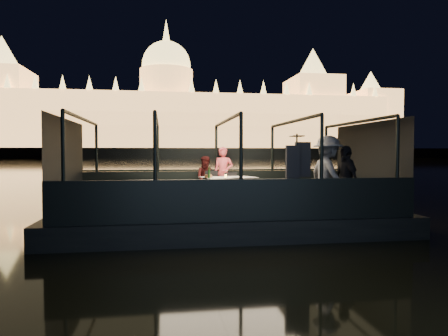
{
  "coord_description": "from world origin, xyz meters",
  "views": [
    {
      "loc": [
        -1.63,
        -10.31,
        1.95
      ],
      "look_at": [
        0.0,
        0.4,
        1.55
      ],
      "focal_mm": 32.0,
      "sensor_mm": 36.0,
      "label": 1
    }
  ],
  "objects": [
    {
      "name": "dining_table_central",
      "position": [
        0.22,
        1.05,
        0.89
      ],
      "size": [
        1.67,
        1.39,
        0.77
      ],
      "primitive_type": "cube",
      "rotation": [
        0.0,
        0.0,
        0.26
      ],
      "color": "white",
      "rests_on": "boat_deck"
    },
    {
      "name": "wine_glass_white",
      "position": [
        -0.38,
        0.68,
        1.36
      ],
      "size": [
        0.08,
        0.08,
        0.18
      ],
      "primitive_type": null,
      "rotation": [
        0.0,
        0.0,
        -0.33
      ],
      "color": "white",
      "rests_on": "dining_table_central"
    },
    {
      "name": "boat_hull",
      "position": [
        0.0,
        0.0,
        0.0
      ],
      "size": [
        8.6,
        4.4,
        1.0
      ],
      "primitive_type": "cube",
      "color": "black",
      "rests_on": "river_water"
    },
    {
      "name": "passenger_stripe",
      "position": [
        2.21,
        -1.4,
        1.35
      ],
      "size": [
        0.87,
        1.3,
        1.87
      ],
      "primitive_type": "imported",
      "rotation": [
        0.0,
        0.0,
        1.73
      ],
      "color": "silver",
      "rests_on": "boat_deck"
    },
    {
      "name": "coat_stand",
      "position": [
        1.32,
        -1.75,
        1.4
      ],
      "size": [
        0.57,
        0.48,
        1.89
      ],
      "primitive_type": null,
      "rotation": [
        0.0,
        0.0,
        -0.11
      ],
      "color": "black",
      "rests_on": "boat_deck"
    },
    {
      "name": "river_water",
      "position": [
        0.0,
        80.0,
        0.0
      ],
      "size": [
        500.0,
        500.0,
        0.0
      ],
      "primitive_type": "plane",
      "color": "black",
      "rests_on": "ground"
    },
    {
      "name": "parliament_building",
      "position": [
        0.0,
        175.0,
        29.0
      ],
      "size": [
        220.0,
        32.0,
        60.0
      ],
      "primitive_type": null,
      "color": "#F2D18C",
      "rests_on": "embankment"
    },
    {
      "name": "gunwale_port",
      "position": [
        0.0,
        2.0,
        0.95
      ],
      "size": [
        8.0,
        0.08,
        0.9
      ],
      "primitive_type": "cube",
      "color": "black",
      "rests_on": "boat_deck"
    },
    {
      "name": "wine_glass_red",
      "position": [
        0.18,
        1.03,
        1.36
      ],
      "size": [
        0.08,
        0.08,
        0.19
      ],
      "primitive_type": null,
      "rotation": [
        0.0,
        0.0,
        -0.43
      ],
      "color": "silver",
      "rests_on": "dining_table_central"
    },
    {
      "name": "dining_table_aft",
      "position": [
        -2.46,
        1.09,
        0.89
      ],
      "size": [
        1.44,
        1.17,
        0.68
      ],
      "primitive_type": "cube",
      "rotation": [
        0.0,
        0.0,
        0.21
      ],
      "color": "beige",
      "rests_on": "boat_deck"
    },
    {
      "name": "chair_port_left",
      "position": [
        -0.2,
        1.5,
        0.95
      ],
      "size": [
        0.56,
        0.56,
        0.91
      ],
      "primitive_type": "cube",
      "rotation": [
        0.0,
        0.0,
        -0.39
      ],
      "color": "black",
      "rests_on": "boat_deck"
    },
    {
      "name": "end_wall_aft",
      "position": [
        4.0,
        0.0,
        1.65
      ],
      "size": [
        0.02,
        4.0,
        2.3
      ],
      "primitive_type": null,
      "color": "black",
      "rests_on": "boat_deck"
    },
    {
      "name": "wine_bottle",
      "position": [
        -0.38,
        0.63,
        1.42
      ],
      "size": [
        0.08,
        0.08,
        0.29
      ],
      "primitive_type": "cylinder",
      "rotation": [
        0.0,
        0.0,
        0.32
      ],
      "color": "#163D16",
      "rests_on": "dining_table_central"
    },
    {
      "name": "gunwale_starboard",
      "position": [
        0.0,
        -2.0,
        0.95
      ],
      "size": [
        8.0,
        0.08,
        0.9
      ],
      "primitive_type": "cube",
      "color": "black",
      "rests_on": "boat_deck"
    },
    {
      "name": "embankment",
      "position": [
        0.0,
        210.0,
        1.0
      ],
      "size": [
        400.0,
        140.0,
        6.0
      ],
      "primitive_type": "cube",
      "color": "#423D33",
      "rests_on": "ground"
    },
    {
      "name": "cabin_glass_port",
      "position": [
        0.0,
        2.0,
        2.1
      ],
      "size": [
        8.0,
        0.02,
        1.4
      ],
      "primitive_type": null,
      "color": "#99B2B2",
      "rests_on": "gunwale_port"
    },
    {
      "name": "cabin_roof_glass",
      "position": [
        0.0,
        0.0,
        2.8
      ],
      "size": [
        8.0,
        4.0,
        0.02
      ],
      "primitive_type": null,
      "color": "#99B2B2",
      "rests_on": "boat_deck"
    },
    {
      "name": "person_woman_coral",
      "position": [
        0.19,
        1.77,
        1.25
      ],
      "size": [
        0.68,
        0.54,
        1.65
      ],
      "primitive_type": "imported",
      "rotation": [
        0.0,
        0.0,
        -0.27
      ],
      "color": "#EF575F",
      "rests_on": "boat_deck"
    },
    {
      "name": "canopy_ribs",
      "position": [
        0.0,
        0.0,
        1.65
      ],
      "size": [
        8.0,
        4.0,
        2.3
      ],
      "primitive_type": null,
      "color": "black",
      "rests_on": "boat_deck"
    },
    {
      "name": "plate_near",
      "position": [
        0.35,
        0.63,
        1.27
      ],
      "size": [
        0.35,
        0.35,
        0.02
      ],
      "primitive_type": "cylinder",
      "rotation": [
        0.0,
        0.0,
        -0.42
      ],
      "color": "silver",
      "rests_on": "dining_table_central"
    },
    {
      "name": "boat_deck",
      "position": [
        0.0,
        0.0,
        0.48
      ],
      "size": [
        8.0,
        4.0,
        0.04
      ],
      "primitive_type": "cube",
      "color": "black",
      "rests_on": "boat_hull"
    },
    {
      "name": "end_wall_fore",
      "position": [
        -4.0,
        0.0,
        1.65
      ],
      "size": [
        0.02,
        4.0,
        2.3
      ],
      "primitive_type": null,
      "color": "black",
      "rests_on": "boat_deck"
    },
    {
      "name": "cabin_glass_starboard",
      "position": [
        0.0,
        -2.0,
        2.1
      ],
      "size": [
        8.0,
        0.02,
        1.4
      ],
      "primitive_type": null,
      "color": "#99B2B2",
      "rests_on": "gunwale_starboard"
    },
    {
      "name": "amber_candle",
      "position": [
        0.1,
        0.77,
        1.31
      ],
      "size": [
        0.08,
        0.08,
        0.09
      ],
      "primitive_type": "cylinder",
      "rotation": [
        0.0,
        0.0,
        0.35
      ],
      "color": "yellow",
      "rests_on": "dining_table_central"
    },
    {
      "name": "plate_far",
      "position": [
        -0.38,
        0.89,
        1.27
      ],
      "size": [
        0.27,
        0.27,
        0.02
      ],
      "primitive_type": "cylinder",
      "rotation": [
        0.0,
        0.0,
        0.02
      ],
      "color": "silver",
      "rests_on": "dining_table_central"
    },
    {
      "name": "bread_basket",
      "position": [
        -0.38,
        0.79,
        1.31
      ],
      "size": [
        0.28,
        0.28,
        0.09
      ],
      "primitive_type": "cylinder",
      "rotation": [
        0.0,
        0.0,
        -0.41
      ],
      "color": "brown",
      "rests_on": "dining_table_central"
    },
    {
      "name": "chair_port_right",
      "position": [
        0.4,
        1.5,
        0.95
      ],
      "size": [
        0.42,
        0.42,
        0.85
      ],
      "primitive_type": "cube",
      "rotation": [
        0.0,
        0.0,
        -0.06
      ],
      "color": "black",
      "rests_on": "boat_deck"
    },
    {
      "name": "passenger_dark",
      "position": [
        2.69,
        -1.33,
        1.35
      ],
      "size": [
        0.46,
        0.98,
        1.64
      ],
      "primitive_type": "imported",
      "rotation": [
        0.0,
        0.0,
        4.77
      ],
      "color": "black",
      "rests_on": "boat_deck"
    },
    {
      "name": "person_man_maroon",
      "position": [
        -0.33,
        1.77,
        1.25
      ],
      "size": [
        0.72,
        0.6,
        1.37
      ],
      "primitive_type": "imported",
      "rotation": [
        0.0,
        0.0,
        -0.15
      ],
      "color": "#3A1010",
      "rests_on": "boat_deck"
    }
  ]
}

